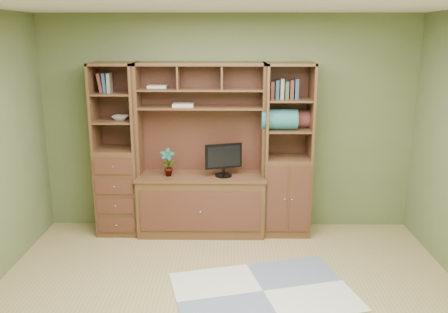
{
  "coord_description": "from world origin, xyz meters",
  "views": [
    {
      "loc": [
        0.03,
        -3.67,
        2.36
      ],
      "look_at": [
        -0.04,
        1.2,
        1.1
      ],
      "focal_mm": 38.0,
      "sensor_mm": 36.0,
      "label": 1
    }
  ],
  "objects_px": {
    "monitor": "(224,154)",
    "center_hutch": "(201,151)",
    "right_tower": "(288,151)",
    "left_tower": "(117,150)"
  },
  "relations": [
    {
      "from": "center_hutch",
      "to": "right_tower",
      "type": "height_order",
      "value": "same"
    },
    {
      "from": "center_hutch",
      "to": "left_tower",
      "type": "relative_size",
      "value": 1.0
    },
    {
      "from": "center_hutch",
      "to": "right_tower",
      "type": "distance_m",
      "value": 1.03
    },
    {
      "from": "center_hutch",
      "to": "monitor",
      "type": "height_order",
      "value": "center_hutch"
    },
    {
      "from": "left_tower",
      "to": "monitor",
      "type": "height_order",
      "value": "left_tower"
    },
    {
      "from": "center_hutch",
      "to": "right_tower",
      "type": "relative_size",
      "value": 1.0
    },
    {
      "from": "monitor",
      "to": "center_hutch",
      "type": "bearing_deg",
      "value": 155.17
    },
    {
      "from": "center_hutch",
      "to": "right_tower",
      "type": "bearing_deg",
      "value": 2.23
    },
    {
      "from": "left_tower",
      "to": "monitor",
      "type": "relative_size",
      "value": 3.78
    },
    {
      "from": "monitor",
      "to": "right_tower",
      "type": "bearing_deg",
      "value": -11.74
    }
  ]
}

